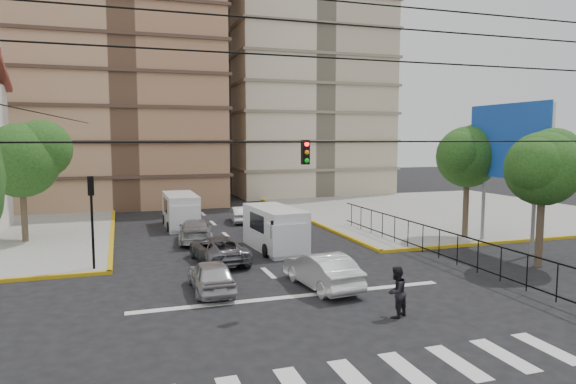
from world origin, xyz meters
name	(u,v)px	position (x,y,z in m)	size (l,w,h in m)	color
ground	(305,306)	(0.00, 0.00, 0.00)	(160.00, 160.00, 0.00)	black
sidewalk_ne	(442,210)	(20.00, 20.00, 0.07)	(26.00, 26.00, 0.15)	gray
crosswalk_stripes	(382,375)	(0.00, -6.00, 0.01)	(12.00, 2.40, 0.01)	silver
stop_line	(295,296)	(0.00, 1.20, 0.01)	(13.00, 0.40, 0.01)	silver
park_fence	(439,261)	(9.00, 4.50, 0.00)	(0.10, 22.50, 1.66)	black
billboard	(509,144)	(14.45, 6.00, 6.00)	(0.36, 6.20, 8.10)	slate
tree_park_a	(544,165)	(13.08, 2.01, 5.01)	(4.41, 3.60, 6.83)	#473828
tree_park_c	(469,154)	(14.09, 9.01, 5.34)	(4.65, 3.80, 7.25)	#473828
tree_tudor	(23,157)	(-11.90, 16.01, 5.22)	(5.39, 4.40, 7.43)	#473828
traffic_light_nw	(92,207)	(-7.80, 7.80, 3.11)	(0.28, 0.22, 4.40)	black
traffic_light_hanging	(327,151)	(0.00, -2.04, 5.90)	(18.00, 9.12, 0.92)	black
van_right_lane	(276,230)	(1.76, 9.51, 1.17)	(2.50, 5.48, 2.40)	silver
van_left_lane	(181,212)	(-2.47, 18.62, 1.16)	(2.22, 5.31, 2.39)	silver
car_silver_front_left	(211,276)	(-3.04, 2.89, 0.68)	(1.60, 3.98, 1.36)	#B4B3B8
car_white_front_right	(322,270)	(1.49, 2.00, 0.76)	(1.60, 4.59, 1.51)	white
car_grey_mid_left	(219,249)	(-1.83, 7.82, 0.68)	(2.25, 4.88, 1.35)	slate
car_silver_rear_left	(195,230)	(-2.22, 13.38, 0.71)	(1.98, 4.87, 1.41)	#A3A3A7
car_darkgrey_mid_right	(262,223)	(2.44, 14.97, 0.70)	(1.65, 4.10, 1.40)	black
car_white_rear_right	(240,214)	(2.02, 19.74, 0.61)	(1.29, 3.70, 1.22)	silver
pedestrian_crosswalk	(396,292)	(2.65, -2.15, 0.92)	(0.89, 0.69, 1.83)	black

